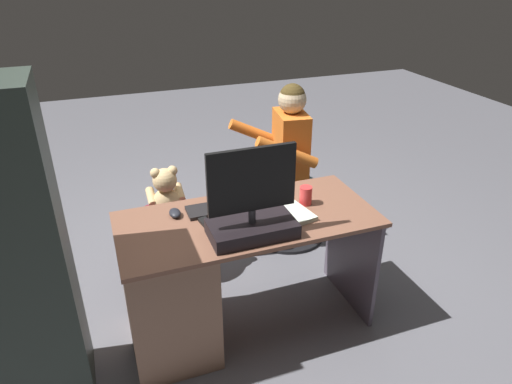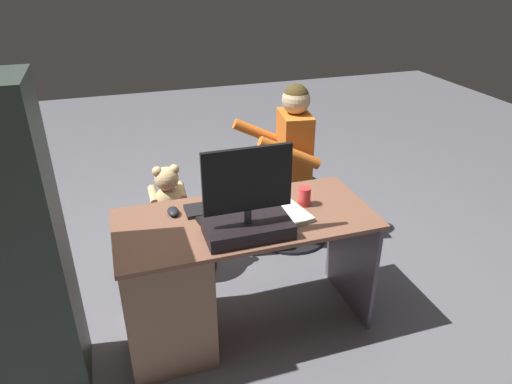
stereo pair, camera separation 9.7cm
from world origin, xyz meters
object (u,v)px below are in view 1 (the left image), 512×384
Objects in this scene: computer_mouse at (175,213)px; office_chair_teddy at (171,241)px; desk at (185,284)px; teddy_bear at (166,193)px; monitor at (252,212)px; cup at (306,196)px; tv_remote at (208,225)px; visitor_chair at (288,207)px; person at (281,154)px; keyboard at (225,207)px.

office_chair_teddy is (-0.04, -0.53, -0.51)m from computer_mouse.
desk is 0.72m from teddy_bear.
monitor is 0.44m from cup.
computer_mouse is at bearing -60.06° from tv_remote.
teddy_bear is 1.00m from visitor_chair.
visitor_chair is at bearing -144.47° from tv_remote.
cup is at bearing 136.13° from office_chair_teddy.
visitor_chair is (-0.26, -0.78, -0.53)m from cup.
visitor_chair is 0.47× the size of person.
monitor is 0.93m from teddy_bear.
person reaches higher than computer_mouse.
computer_mouse is at bearing 34.64° from visitor_chair.
office_chair_teddy is at bearing 8.55° from visitor_chair.
teddy_bear reaches higher than visitor_chair.
monitor is at bearing 98.83° from keyboard.
monitor is at bearing 108.66° from office_chair_teddy.
computer_mouse is at bearing 86.15° from teddy_bear.
teddy_bear is (0.24, -0.55, -0.14)m from keyboard.
desk is 0.59m from monitor.
office_chair_teddy is 0.97m from person.
tv_remote reaches higher than desk.
desk is at bearing 88.81° from computer_mouse.
cup is at bearing 175.17° from tv_remote.
monitor is at bearing 152.83° from desk.
keyboard reaches higher than tv_remote.
tv_remote is (0.57, 0.05, -0.04)m from cup.
person reaches higher than desk.
desk reaches higher than visitor_chair.
teddy_bear is at bearing -93.27° from desk.
person reaches higher than tv_remote.
desk is at bearing -27.17° from monitor.
tv_remote is at bearing 4.64° from cup.
desk is 3.97× the size of teddy_bear.
monitor is 1.34× the size of teddy_bear.
computer_mouse is (0.32, -0.32, -0.11)m from monitor.
desk is 1.24m from person.
keyboard is (0.05, -0.30, -0.12)m from monitor.
cup reaches higher than visitor_chair.
cup is at bearing 170.56° from computer_mouse.
computer_mouse reaches higher than tv_remote.
keyboard is 0.72× the size of office_chair_teddy.
keyboard is 0.62m from teddy_bear.
keyboard is at bearing 47.53° from person.
cup is (-0.43, 0.10, 0.04)m from keyboard.
person is at bearing -143.57° from computer_mouse.
tv_remote is 0.72m from teddy_bear.
keyboard is 0.75× the size of visitor_chair.
desk is 9.10× the size of tv_remote.
office_chair_teddy is (0.24, -0.54, -0.50)m from keyboard.
keyboard is 4.01× the size of cup.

